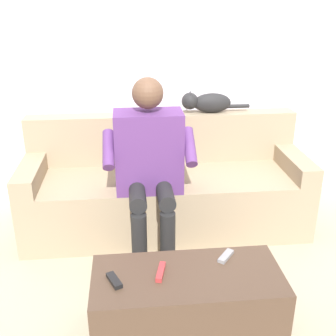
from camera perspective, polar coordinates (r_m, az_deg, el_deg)
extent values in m
plane|color=tan|center=(2.76, 1.17, -15.13)|extent=(8.00, 8.00, 0.00)
cube|color=silver|center=(3.44, -1.23, 15.33)|extent=(4.71, 0.06, 2.51)
cube|color=#9E896B|center=(3.15, -0.13, -5.19)|extent=(1.81, 0.57, 0.45)
cube|color=#9E896B|center=(3.40, -0.75, 0.63)|extent=(2.12, 0.17, 0.84)
cube|color=#9E896B|center=(3.35, 16.86, -3.15)|extent=(0.15, 0.57, 0.58)
cube|color=#9E896B|center=(3.18, -18.07, -4.71)|extent=(0.15, 0.57, 0.58)
cube|color=#4C3828|center=(2.30, 2.62, -18.19)|extent=(0.98, 0.44, 0.38)
cube|color=#5B3370|center=(2.79, -2.66, 2.26)|extent=(0.45, 0.25, 0.55)
sphere|color=brown|center=(2.67, -2.82, 10.26)|extent=(0.20, 0.20, 0.20)
cylinder|color=black|center=(2.71, -0.45, -3.39)|extent=(0.11, 0.37, 0.11)
cylinder|color=black|center=(2.70, -4.26, -3.55)|extent=(0.11, 0.37, 0.11)
cylinder|color=black|center=(2.69, -0.05, -10.45)|extent=(0.10, 0.10, 0.45)
cylinder|color=black|center=(2.68, -3.95, -10.64)|extent=(0.10, 0.10, 0.45)
cylinder|color=#5B3370|center=(2.72, 2.99, 2.94)|extent=(0.08, 0.27, 0.22)
cylinder|color=#5B3370|center=(2.69, -8.21, 2.53)|extent=(0.08, 0.27, 0.22)
ellipsoid|color=black|center=(3.30, 6.08, 8.90)|extent=(0.30, 0.12, 0.15)
sphere|color=black|center=(3.26, 3.03, 9.20)|extent=(0.13, 0.13, 0.13)
cone|color=black|center=(3.28, 3.07, 10.22)|extent=(0.05, 0.05, 0.04)
cone|color=black|center=(3.22, 3.25, 9.97)|extent=(0.05, 0.05, 0.04)
cylinder|color=black|center=(3.36, 9.61, 8.40)|extent=(0.18, 0.03, 0.03)
cube|color=gray|center=(2.31, 7.98, -11.94)|extent=(0.11, 0.12, 0.02)
cube|color=#B73333|center=(2.18, -1.00, -14.11)|extent=(0.07, 0.15, 0.02)
cube|color=black|center=(2.14, -7.43, -15.11)|extent=(0.09, 0.13, 0.02)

